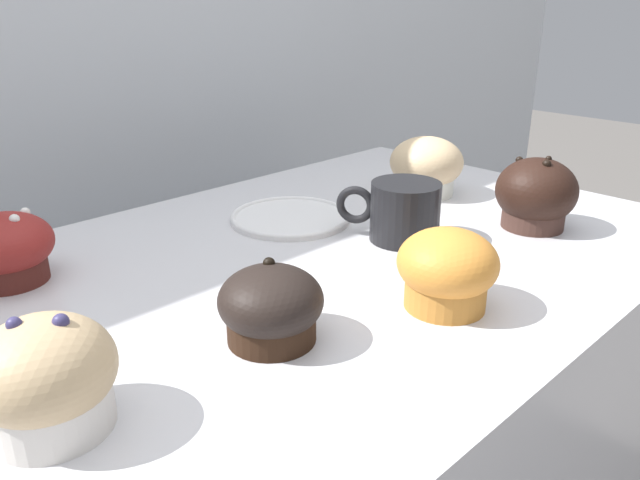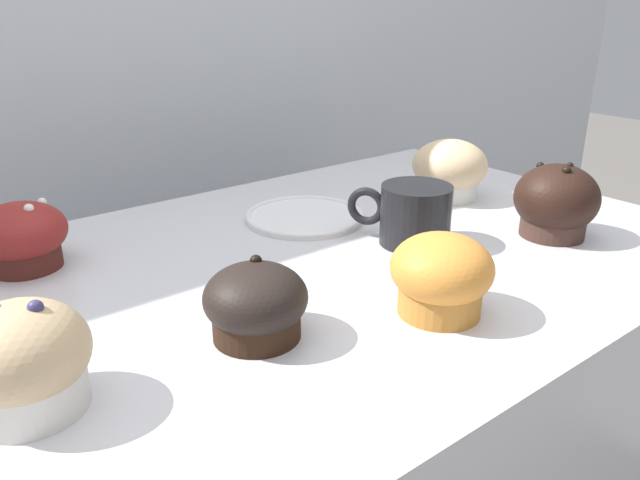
% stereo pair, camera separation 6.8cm
% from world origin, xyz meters
% --- Properties ---
extents(wall_back, '(3.20, 0.10, 1.80)m').
position_xyz_m(wall_back, '(0.00, 0.60, 0.90)').
color(wall_back, silver).
rests_on(wall_back, ground).
extents(muffin_front_center, '(0.10, 0.10, 0.08)m').
position_xyz_m(muffin_front_center, '(-0.16, -0.11, 0.94)').
color(muffin_front_center, black).
rests_on(muffin_front_center, display_counter).
extents(muffin_back_left, '(0.11, 0.11, 0.10)m').
position_xyz_m(muffin_back_left, '(0.28, -0.13, 0.95)').
color(muffin_back_left, '#402821').
rests_on(muffin_back_left, display_counter).
extents(muffin_back_right, '(0.11, 0.11, 0.09)m').
position_xyz_m(muffin_back_right, '(0.30, 0.06, 0.95)').
color(muffin_back_right, white).
rests_on(muffin_back_right, display_counter).
extents(muffin_front_left, '(0.10, 0.10, 0.08)m').
position_xyz_m(muffin_front_left, '(0.01, -0.18, 0.95)').
color(muffin_front_left, '#C37C31').
rests_on(muffin_front_left, display_counter).
extents(muffin_front_right, '(0.10, 0.10, 0.09)m').
position_xyz_m(muffin_front_right, '(-0.35, -0.09, 0.95)').
color(muffin_front_right, silver).
rests_on(muffin_front_right, display_counter).
extents(muffin_back_center, '(0.10, 0.10, 0.08)m').
position_xyz_m(muffin_back_center, '(-0.28, 0.19, 0.94)').
color(muffin_back_center, '#4D1E19').
rests_on(muffin_back_center, display_counter).
extents(coffee_cup, '(0.10, 0.12, 0.08)m').
position_xyz_m(coffee_cup, '(0.12, -0.04, 0.94)').
color(coffee_cup, black).
rests_on(coffee_cup, display_counter).
extents(serving_plate, '(0.17, 0.17, 0.01)m').
position_xyz_m(serving_plate, '(0.07, 0.12, 0.91)').
color(serving_plate, white).
rests_on(serving_plate, display_counter).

